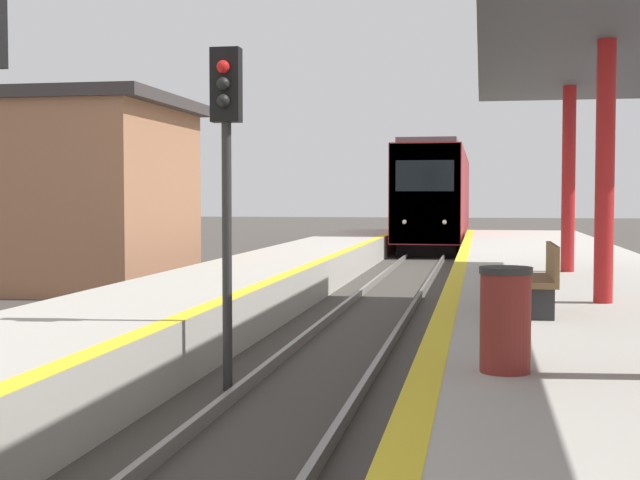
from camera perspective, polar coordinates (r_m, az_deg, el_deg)
The scene contains 5 objects.
train at distance 44.60m, azimuth 7.56°, elevation 2.76°, with size 2.74×21.66×4.68m.
signal_mid at distance 10.95m, azimuth -6.02°, elevation 5.68°, with size 0.36×0.31×4.20m.
station_canopy at distance 10.98m, azimuth 19.82°, elevation 14.23°, with size 3.64×21.64×3.97m.
trash_bin at distance 7.97m, azimuth 11.78°, elevation -4.99°, with size 0.46×0.46×0.92m.
bench at distance 11.97m, azimuth 14.05°, elevation -2.33°, with size 0.44×1.51×0.92m.
Camera 1 is at (2.11, -1.38, 2.40)m, focal length 50.00 mm.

